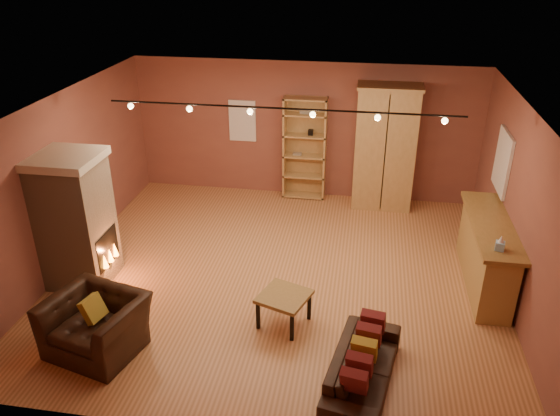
% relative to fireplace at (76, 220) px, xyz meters
% --- Properties ---
extents(floor, '(7.00, 7.00, 0.00)m').
position_rel_fireplace_xyz_m(floor, '(3.04, 0.60, -1.06)').
color(floor, '#A4653A').
rests_on(floor, ground).
extents(ceiling, '(7.00, 7.00, 0.00)m').
position_rel_fireplace_xyz_m(ceiling, '(3.04, 0.60, 1.74)').
color(ceiling, brown).
rests_on(ceiling, back_wall).
extents(back_wall, '(7.00, 0.02, 2.80)m').
position_rel_fireplace_xyz_m(back_wall, '(3.04, 3.85, 0.34)').
color(back_wall, brown).
rests_on(back_wall, floor).
extents(left_wall, '(0.02, 6.50, 2.80)m').
position_rel_fireplace_xyz_m(left_wall, '(-0.46, 0.60, 0.34)').
color(left_wall, brown).
rests_on(left_wall, floor).
extents(right_wall, '(0.02, 6.50, 2.80)m').
position_rel_fireplace_xyz_m(right_wall, '(6.54, 0.60, 0.34)').
color(right_wall, brown).
rests_on(right_wall, floor).
extents(fireplace, '(1.01, 0.98, 2.12)m').
position_rel_fireplace_xyz_m(fireplace, '(0.00, 0.00, 0.00)').
color(fireplace, tan).
rests_on(fireplace, floor).
extents(back_window, '(0.56, 0.04, 0.86)m').
position_rel_fireplace_xyz_m(back_window, '(1.74, 3.83, 0.49)').
color(back_window, white).
rests_on(back_window, back_wall).
extents(bookcase, '(0.87, 0.34, 2.13)m').
position_rel_fireplace_xyz_m(bookcase, '(3.06, 3.74, 0.02)').
color(bookcase, tan).
rests_on(bookcase, floor).
extents(armoire, '(1.22, 0.69, 2.48)m').
position_rel_fireplace_xyz_m(armoire, '(4.66, 3.53, 0.19)').
color(armoire, tan).
rests_on(armoire, floor).
extents(bar_counter, '(0.61, 2.27, 1.09)m').
position_rel_fireplace_xyz_m(bar_counter, '(6.24, 0.87, -0.51)').
color(bar_counter, tan).
rests_on(bar_counter, floor).
extents(tissue_box, '(0.15, 0.15, 0.23)m').
position_rel_fireplace_xyz_m(tissue_box, '(6.19, 0.07, 0.12)').
color(tissue_box, '#8DBFE1').
rests_on(tissue_box, bar_counter).
extents(right_window, '(0.05, 0.90, 1.00)m').
position_rel_fireplace_xyz_m(right_window, '(6.51, 2.00, 0.59)').
color(right_window, white).
rests_on(right_window, right_wall).
extents(loveseat, '(0.80, 1.78, 0.73)m').
position_rel_fireplace_xyz_m(loveseat, '(4.44, -1.64, -0.70)').
color(loveseat, black).
rests_on(loveseat, floor).
extents(armchair, '(1.33, 1.03, 1.02)m').
position_rel_fireplace_xyz_m(armchair, '(0.97, -1.53, -0.55)').
color(armchair, black).
rests_on(armchair, floor).
extents(coffee_table, '(0.81, 0.81, 0.48)m').
position_rel_fireplace_xyz_m(coffee_table, '(3.31, -0.62, -0.65)').
color(coffee_table, olive).
rests_on(coffee_table, floor).
extents(track_rail, '(5.20, 0.09, 0.13)m').
position_rel_fireplace_xyz_m(track_rail, '(3.04, 0.80, 1.63)').
color(track_rail, black).
rests_on(track_rail, ceiling).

